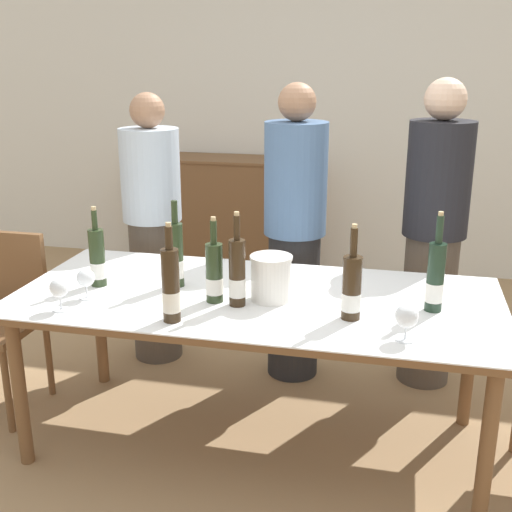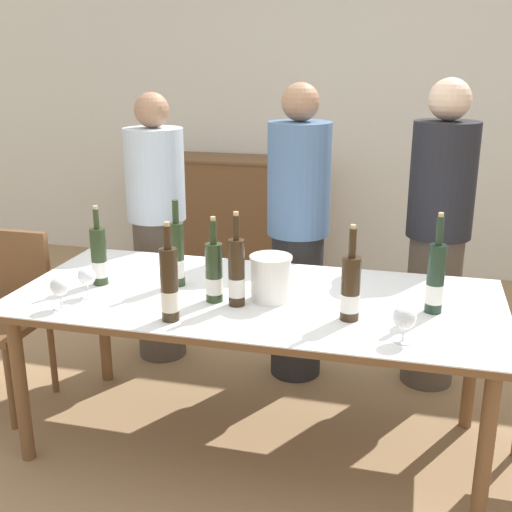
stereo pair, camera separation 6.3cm
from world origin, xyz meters
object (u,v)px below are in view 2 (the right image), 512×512
Objects in this scene: ice_bucket at (271,277)px; wine_bottle_1 at (237,274)px; person_host at (157,231)px; wine_bottle_0 at (169,286)px; wine_glass_1 at (87,277)px; sideboard_cabinet at (231,214)px; wine_glass_2 at (60,287)px; wine_bottle_2 at (435,279)px; chair_left_end at (3,306)px; dining_table at (256,308)px; person_guest_right at (438,239)px; wine_bottle_4 at (214,273)px; wine_glass_0 at (404,318)px; wine_bottle_5 at (350,289)px; person_guest_left at (298,237)px; wine_bottle_6 at (177,255)px; wine_bottle_3 at (99,258)px.

wine_bottle_1 is (-0.12, -0.09, 0.03)m from ice_bucket.
person_host is (-0.85, 0.79, -0.07)m from ice_bucket.
wine_bottle_0 is 0.47m from wine_glass_1.
sideboard_cabinet is 10.35× the size of wine_glass_2.
chair_left_end is (-2.09, 0.08, -0.36)m from wine_bottle_2.
person_host reaches higher than dining_table.
wine_bottle_2 is at bearing -91.62° from person_guest_right.
dining_table is 1.29× the size of person_guest_right.
wine_bottle_4 reaches higher than wine_glass_0.
wine_bottle_0 is 1.03× the size of wine_bottle_5.
person_host is (-0.04, 1.10, -0.06)m from wine_glass_2.
wine_glass_2 is (-1.48, -0.35, -0.05)m from wine_bottle_2.
person_host is (0.57, 0.68, 0.25)m from chair_left_end.
wine_glass_0 reaches higher than wine_glass_1.
chair_left_end is (-1.35, 0.08, -0.15)m from dining_table.
sideboard_cabinet is 1.71m from person_host.
dining_table is 5.25× the size of wine_bottle_1.
wine_bottle_0 is 2.86× the size of wine_glass_0.
person_guest_left is at bearing 76.47° from wine_bottle_4.
person_guest_right reaches higher than ice_bucket.
chair_left_end reaches higher than wine_glass_2.
dining_table is at bearing -93.51° from person_guest_left.
wine_glass_0 is at bearing -5.40° from wine_glass_1.
wine_bottle_2 reaches higher than wine_bottle_6.
wine_bottle_3 is at bearing -168.24° from wine_bottle_6.
wine_bottle_1 is 1.24m from person_guest_right.
wine_bottle_6 is 0.26× the size of person_host.
wine_bottle_1 is 1.02× the size of wine_bottle_6.
person_guest_right reaches higher than wine_glass_0.
wine_bottle_0 is at bearing -160.85° from wine_bottle_2.
wine_bottle_4 is 0.23× the size of person_guest_left.
dining_table is 1.09m from person_host.
ice_bucket reaches higher than wine_glass_2.
person_guest_right is (1.14, 0.77, -0.05)m from wine_bottle_6.
person_guest_right reaches higher than wine_bottle_4.
person_host is 0.96× the size of person_guest_left.
wine_glass_1 is at bearing -86.94° from sideboard_cabinet.
dining_table is 5.27× the size of wine_bottle_0.
sideboard_cabinet reaches higher than wine_glass_0.
wine_bottle_5 is at bearing -64.10° from sideboard_cabinet.
wine_bottle_0 is at bearing -21.44° from chair_left_end.
wine_glass_0 is (1.01, -0.36, -0.05)m from wine_bottle_6.
ice_bucket reaches higher than dining_table.
wine_bottle_0 is 0.30m from wine_bottle_1.
wine_bottle_5 is at bearing 15.00° from wine_bottle_0.
dining_table is 1.31× the size of person_guest_left.
sideboard_cabinet is 1.61× the size of chair_left_end.
wine_glass_0 is at bearing -15.43° from wine_bottle_4.
ice_bucket is (0.07, -0.03, 0.16)m from dining_table.
wine_glass_0 is at bearing -12.06° from wine_bottle_3.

